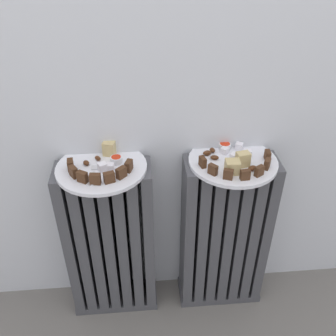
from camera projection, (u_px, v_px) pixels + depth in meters
radiator_left at (111, 244)px, 1.37m from camera, size 0.32×0.13×0.65m
radiator_right at (224, 236)px, 1.40m from camera, size 0.32×0.13×0.65m
plate_left at (102, 168)px, 1.18m from camera, size 0.29×0.29×0.01m
plate_right at (233, 161)px, 1.21m from camera, size 0.29×0.29×0.01m
dark_cake_slice_left_0 at (70, 165)px, 1.15m from camera, size 0.02×0.03×0.03m
dark_cake_slice_left_1 at (73, 172)px, 1.12m from camera, size 0.03×0.04×0.03m
dark_cake_slice_left_2 at (82, 177)px, 1.10m from camera, size 0.04×0.03×0.03m
dark_cake_slice_left_3 at (95, 179)px, 1.09m from camera, size 0.03×0.02×0.03m
dark_cake_slice_left_4 at (109, 177)px, 1.10m from camera, size 0.04×0.03×0.03m
dark_cake_slice_left_5 at (121, 173)px, 1.12m from camera, size 0.03×0.03×0.03m
dark_cake_slice_left_6 at (129, 166)px, 1.15m from camera, size 0.03×0.04×0.03m
marble_cake_slice_left_0 at (109, 148)px, 1.22m from camera, size 0.05×0.05×0.05m
turkish_delight_left_0 at (110, 167)px, 1.16m from camera, size 0.02×0.02×0.02m
turkish_delight_left_1 at (102, 167)px, 1.15m from camera, size 0.03×0.03×0.03m
medjool_date_left_0 at (86, 163)px, 1.18m from camera, size 0.03×0.03×0.02m
medjool_date_left_1 at (98, 158)px, 1.20m from camera, size 0.03×0.03×0.02m
jam_bowl_left at (116, 159)px, 1.19m from camera, size 0.04×0.04×0.02m
dark_cake_slice_right_0 at (203, 162)px, 1.17m from camera, size 0.02×0.03×0.03m
dark_cake_slice_right_1 at (213, 170)px, 1.13m from camera, size 0.03×0.03×0.03m
dark_cake_slice_right_2 at (228, 174)px, 1.11m from camera, size 0.03×0.02×0.03m
dark_cake_slice_right_3 at (245, 175)px, 1.11m from camera, size 0.03×0.02×0.03m
dark_cake_slice_right_4 at (259, 171)px, 1.13m from camera, size 0.03×0.03×0.03m
dark_cake_slice_right_5 at (267, 164)px, 1.16m from camera, size 0.03×0.03×0.03m
dark_cake_slice_right_6 at (267, 155)px, 1.20m from camera, size 0.02×0.03×0.03m
marble_cake_slice_right_0 at (232, 167)px, 1.14m from camera, size 0.05×0.04×0.04m
marble_cake_slice_right_1 at (243, 159)px, 1.17m from camera, size 0.05×0.04×0.05m
turkish_delight_right_0 at (234, 157)px, 1.20m from camera, size 0.03×0.03×0.02m
turkish_delight_right_1 at (224, 151)px, 1.23m from camera, size 0.03×0.03×0.02m
turkish_delight_right_2 at (239, 146)px, 1.26m from camera, size 0.03×0.03×0.02m
turkish_delight_right_3 at (247, 153)px, 1.22m from camera, size 0.03×0.03×0.02m
medjool_date_right_0 at (207, 153)px, 1.23m from camera, size 0.03×0.02×0.02m
medjool_date_right_1 at (215, 157)px, 1.21m from camera, size 0.03×0.02×0.01m
medjool_date_right_2 at (252, 168)px, 1.16m from camera, size 0.03×0.03×0.02m
medjool_date_right_3 at (212, 150)px, 1.24m from camera, size 0.02×0.03×0.01m
jam_bowl_right at (225, 146)px, 1.26m from camera, size 0.04×0.04×0.02m
fork at (94, 173)px, 1.14m from camera, size 0.02×0.10×0.00m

